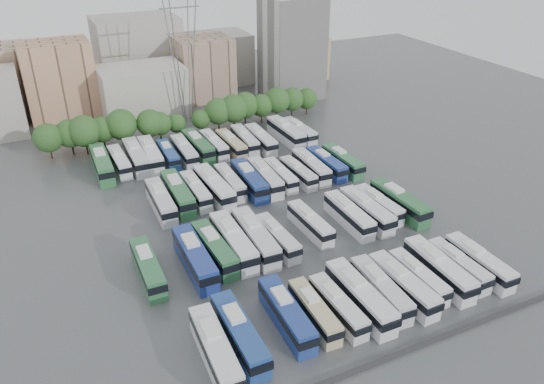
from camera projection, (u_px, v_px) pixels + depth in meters
name	position (u px, v px, depth m)	size (l,w,h in m)	color
ground	(269.00, 223.00, 87.39)	(220.00, 220.00, 0.00)	#424447
parapet	(390.00, 357.00, 61.09)	(56.00, 0.50, 0.50)	#2D2D30
tree_line	(184.00, 117.00, 118.15)	(65.81, 7.98, 8.43)	black
city_buildings	(126.00, 72.00, 137.85)	(102.00, 35.00, 20.00)	#9E998E
apartment_tower	(292.00, 47.00, 140.04)	(14.00, 14.00, 26.00)	silver
electricity_pylon	(182.00, 44.00, 118.92)	(9.00, 6.91, 33.83)	slate
bus_r0_s1	(215.00, 350.00, 59.83)	(3.31, 12.87, 4.00)	silver
bus_r0_s2	(240.00, 334.00, 62.02)	(2.87, 12.83, 4.02)	navy
bus_r0_s4	(287.00, 314.00, 65.14)	(3.15, 12.48, 3.89)	navy
bus_r0_s5	(314.00, 311.00, 65.96)	(2.71, 10.91, 3.40)	tan
bus_r0_s6	(338.00, 306.00, 66.73)	(2.57, 11.06, 3.46)	silver
bus_r0_s7	(360.00, 296.00, 67.86)	(2.93, 13.20, 4.14)	silver
bus_r0_s8	(381.00, 289.00, 69.44)	(3.22, 12.10, 3.76)	silver
bus_r0_s9	(403.00, 285.00, 70.15)	(3.01, 12.42, 3.88)	silver
bus_r0_s10	(418.00, 277.00, 72.02)	(2.41, 10.83, 3.39)	silver
bus_r0_s11	(439.00, 269.00, 73.10)	(3.14, 12.91, 4.03)	silver
bus_r0_s12	(458.00, 265.00, 74.32)	(2.49, 10.96, 3.43)	silver
bus_r0_s13	(479.00, 262.00, 74.76)	(2.63, 11.83, 3.71)	silver
bus_r1_s0	(148.00, 268.00, 73.52)	(2.85, 12.18, 3.81)	#2C683E
bus_r1_s2	(195.00, 257.00, 75.26)	(3.10, 13.58, 4.25)	navy
bus_r1_s3	(214.00, 249.00, 77.41)	(3.30, 12.69, 3.95)	#2C663C
bus_r1_s4	(233.00, 241.00, 78.83)	(3.07, 13.57, 4.25)	silver
bus_r1_s5	(255.00, 237.00, 79.78)	(3.44, 13.74, 4.28)	silver
bus_r1_s6	(277.00, 237.00, 80.47)	(2.91, 11.24, 3.50)	silver
bus_r1_s8	(310.00, 223.00, 84.16)	(2.77, 11.21, 3.49)	silver
bus_r1_s10	(349.00, 215.00, 86.06)	(2.78, 12.16, 3.80)	silver
bus_r1_s11	(367.00, 210.00, 87.22)	(3.01, 12.65, 3.95)	silver
bus_r1_s12	(379.00, 204.00, 89.32)	(2.94, 11.15, 3.47)	silver
bus_r1_s13	(399.00, 202.00, 89.53)	(3.36, 13.19, 4.11)	#2C673A
bus_r2_s2	(161.00, 201.00, 89.89)	(3.04, 12.67, 3.96)	silver
bus_r2_s3	(178.00, 193.00, 92.23)	(3.15, 13.41, 4.19)	#2D6A3C
bus_r2_s4	(196.00, 190.00, 93.54)	(2.57, 11.53, 3.61)	silver
bus_r2_s5	(214.00, 187.00, 94.10)	(3.50, 13.69, 4.26)	silver
bus_r2_s6	(230.00, 182.00, 96.54)	(2.67, 11.29, 3.53)	silver
bus_r2_s7	(249.00, 180.00, 96.65)	(3.35, 13.12, 4.08)	navy
bus_r2_s8	(265.00, 177.00, 97.81)	(3.35, 12.66, 3.93)	silver
bus_r2_s9	(280.00, 175.00, 99.13)	(2.46, 10.95, 3.43)	white
bus_r2_s10	(298.00, 173.00, 99.99)	(2.79, 10.91, 3.40)	silver
bus_r2_s11	(311.00, 166.00, 101.93)	(2.99, 12.20, 3.81)	silver
bus_r2_s12	(326.00, 163.00, 103.19)	(2.92, 11.92, 3.72)	navy
bus_r2_s13	(343.00, 161.00, 104.21)	(2.81, 12.00, 3.75)	#307042
bus_r3_s0	(102.00, 164.00, 102.38)	(3.29, 13.63, 4.25)	#2F6E3C
bus_r3_s1	(119.00, 161.00, 104.14)	(2.79, 11.58, 3.62)	silver
bus_r3_s2	(136.00, 157.00, 105.48)	(3.10, 13.42, 4.20)	silver
bus_r3_s3	(151.00, 154.00, 106.50)	(3.40, 13.28, 4.13)	silver
bus_r3_s4	(168.00, 154.00, 107.28)	(2.67, 11.02, 3.44)	navy
bus_r3_s5	(184.00, 151.00, 108.17)	(2.85, 12.31, 3.85)	silver
bus_r3_s6	(198.00, 146.00, 110.40)	(3.37, 13.01, 4.05)	#2B6438
bus_r3_s7	(214.00, 144.00, 111.48)	(2.74, 11.64, 3.64)	silver
bus_r3_s8	(231.00, 144.00, 111.56)	(2.91, 11.81, 3.68)	tan
bus_r3_s9	(245.00, 140.00, 113.56)	(3.21, 12.09, 3.76)	silver
bus_r3_s10	(261.00, 139.00, 113.66)	(2.86, 12.36, 3.87)	silver
bus_r3_s12	(286.00, 132.00, 116.70)	(3.25, 13.60, 4.25)	silver
bus_r3_s13	(299.00, 131.00, 117.97)	(3.15, 11.93, 3.71)	silver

